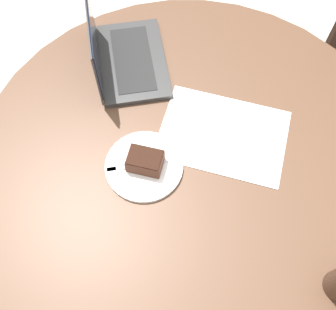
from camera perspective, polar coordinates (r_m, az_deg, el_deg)
The scene contains 7 objects.
ground_plane at distance 1.78m, azimuth 2.15°, elevation -10.80°, with size 12.00×12.00×0.00m, color #B7AD9E.
dining_table at distance 1.22m, azimuth 3.08°, elevation -3.01°, with size 1.24×1.24×0.73m.
paper_document at distance 1.14m, azimuth 7.99°, elevation 3.01°, with size 0.40×0.32×0.00m.
plate at distance 1.08m, azimuth -3.48°, elevation -1.60°, with size 0.21×0.21×0.01m.
cake_slice at distance 1.05m, azimuth -3.34°, elevation -0.86°, with size 0.11×0.09×0.05m.
fork at distance 1.08m, azimuth -5.45°, elevation -1.62°, with size 0.15×0.12×0.00m.
laptop at distance 1.26m, azimuth -6.62°, elevation 14.17°, with size 0.36×0.38×0.22m.
Camera 1 is at (-0.18, 0.47, 1.71)m, focal length 42.00 mm.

